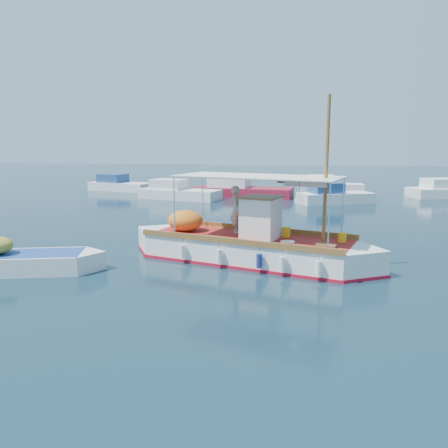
# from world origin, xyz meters

# --- Properties ---
(ground) EXTENTS (160.00, 160.00, 0.00)m
(ground) POSITION_xyz_m (0.00, 0.00, 0.00)
(ground) COLOR black
(ground) RESTS_ON ground
(fishing_caique) EXTENTS (9.98, 4.81, 6.33)m
(fishing_caique) POSITION_xyz_m (0.41, 0.16, 0.56)
(fishing_caique) COLOR white
(fishing_caique) RESTS_ON ground
(dinghy) EXTENTS (5.84, 2.83, 1.48)m
(dinghy) POSITION_xyz_m (-7.43, -2.72, 0.31)
(dinghy) COLOR white
(dinghy) RESTS_ON ground
(bg_boat_nw) EXTENTS (7.06, 3.88, 1.80)m
(bg_boat_nw) POSITION_xyz_m (-7.55, 18.56, 0.49)
(bg_boat_nw) COLOR silver
(bg_boat_nw) RESTS_ON ground
(bg_boat_n) EXTENTS (8.64, 3.74, 1.80)m
(bg_boat_n) POSITION_xyz_m (-2.64, 21.09, 0.49)
(bg_boat_n) COLOR maroon
(bg_boat_n) RESTS_ON ground
(bg_boat_ne) EXTENTS (6.05, 4.24, 1.80)m
(bg_boat_ne) POSITION_xyz_m (5.00, 17.99, 0.49)
(bg_boat_ne) COLOR silver
(bg_boat_ne) RESTS_ON ground
(bg_boat_far_w) EXTENTS (6.66, 3.89, 1.80)m
(bg_boat_far_w) POSITION_xyz_m (-14.96, 23.96, 0.49)
(bg_boat_far_w) COLOR silver
(bg_boat_far_w) RESTS_ON ground
(bg_boat_far_n) EXTENTS (6.03, 2.07, 1.80)m
(bg_boat_far_n) POSITION_xyz_m (5.10, 26.06, 0.49)
(bg_boat_far_n) COLOR silver
(bg_boat_far_n) RESTS_ON ground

